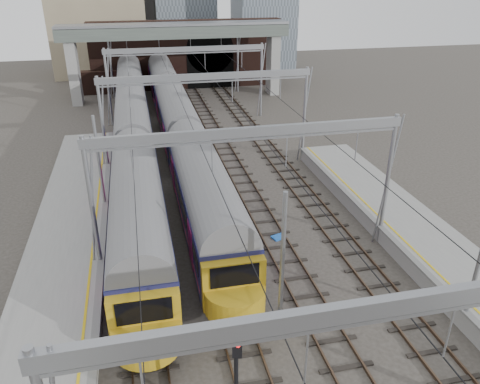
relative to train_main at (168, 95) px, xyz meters
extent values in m
plane|color=#38332D|center=(2.00, -37.21, -2.61)|extent=(160.00, 160.00, 0.00)
cube|color=gray|center=(-8.20, -34.71, -2.06)|extent=(4.20, 55.00, 1.10)
cube|color=slate|center=(-6.15, -34.71, -1.56)|extent=(0.35, 55.00, 0.12)
cube|color=gold|center=(-6.65, -34.71, -1.50)|extent=(0.12, 55.00, 0.01)
cube|color=#4C3828|center=(-4.72, -22.21, -2.52)|extent=(0.08, 80.00, 0.16)
cube|color=#4C3828|center=(-3.28, -22.21, -2.52)|extent=(0.08, 80.00, 0.16)
cube|color=black|center=(-4.00, -22.21, -2.60)|extent=(2.40, 80.00, 0.14)
cube|color=#4C3828|center=(-0.72, -22.21, -2.52)|extent=(0.08, 80.00, 0.16)
cube|color=#4C3828|center=(0.72, -22.21, -2.52)|extent=(0.08, 80.00, 0.16)
cube|color=black|center=(0.00, -22.21, -2.60)|extent=(2.40, 80.00, 0.14)
cube|color=#4C3828|center=(3.28, -22.21, -2.52)|extent=(0.08, 80.00, 0.16)
cube|color=#4C3828|center=(4.72, -22.21, -2.52)|extent=(0.08, 80.00, 0.16)
cube|color=black|center=(4.00, -22.21, -2.60)|extent=(2.40, 80.00, 0.14)
cube|color=#4C3828|center=(7.28, -22.21, -2.52)|extent=(0.08, 80.00, 0.16)
cube|color=#4C3828|center=(8.72, -22.21, -2.52)|extent=(0.08, 80.00, 0.16)
cube|color=black|center=(8.00, -22.21, -2.60)|extent=(2.40, 80.00, 0.14)
cube|color=gray|center=(2.00, -43.21, 4.99)|extent=(16.80, 0.28, 0.50)
cylinder|color=gray|center=(-6.20, -29.21, 1.39)|extent=(0.24, 0.24, 8.00)
cylinder|color=gray|center=(10.20, -29.21, 1.39)|extent=(0.24, 0.24, 8.00)
cube|color=gray|center=(2.00, -29.21, 4.99)|extent=(16.80, 0.28, 0.50)
cylinder|color=gray|center=(-6.20, -15.21, 1.39)|extent=(0.24, 0.24, 8.00)
cylinder|color=gray|center=(10.20, -15.21, 1.39)|extent=(0.24, 0.24, 8.00)
cube|color=gray|center=(2.00, -15.21, 4.99)|extent=(16.80, 0.28, 0.50)
cylinder|color=gray|center=(-6.20, -1.21, 1.39)|extent=(0.24, 0.24, 8.00)
cylinder|color=gray|center=(10.20, -1.21, 1.39)|extent=(0.24, 0.24, 8.00)
cube|color=gray|center=(2.00, -1.21, 4.99)|extent=(16.80, 0.28, 0.50)
cylinder|color=gray|center=(-6.20, 10.79, 1.39)|extent=(0.24, 0.24, 8.00)
cylinder|color=gray|center=(10.20, 10.79, 1.39)|extent=(0.24, 0.24, 8.00)
cube|color=gray|center=(2.00, 10.79, 4.99)|extent=(16.80, 0.28, 0.50)
cube|color=black|center=(-4.00, -22.21, 2.89)|extent=(0.03, 80.00, 0.03)
cube|color=black|center=(0.00, -22.21, 2.89)|extent=(0.03, 80.00, 0.03)
cube|color=black|center=(4.00, -22.21, 2.89)|extent=(0.03, 80.00, 0.03)
cube|color=black|center=(8.00, -22.21, 2.89)|extent=(0.03, 80.00, 0.03)
cube|color=black|center=(4.00, 14.79, 1.89)|extent=(26.00, 2.00, 9.00)
cube|color=black|center=(7.00, 13.77, -0.01)|extent=(6.50, 0.10, 5.20)
cylinder|color=black|center=(7.00, 13.77, 2.59)|extent=(6.50, 0.10, 6.50)
cube|color=black|center=(-8.00, 13.79, -1.11)|extent=(6.00, 1.50, 3.00)
cube|color=gray|center=(-10.50, 8.79, 1.49)|extent=(1.20, 2.50, 8.20)
cube|color=gray|center=(14.50, 8.79, 1.49)|extent=(1.20, 2.50, 8.20)
cube|color=#566159|center=(2.00, 8.79, 5.59)|extent=(28.00, 3.00, 1.40)
cube|color=gray|center=(2.00, 8.79, 6.49)|extent=(28.00, 3.00, 0.30)
cube|color=gray|center=(0.00, 42.79, 6.39)|extent=(18.00, 14.00, 18.00)
cube|color=black|center=(0.00, 0.08, -2.26)|extent=(2.33, 68.91, 0.70)
cube|color=#141B47|center=(0.00, 0.08, -0.29)|extent=(2.96, 68.91, 2.64)
cylinder|color=slate|center=(0.00, 0.08, 1.03)|extent=(2.90, 68.41, 2.90)
cube|color=black|center=(0.00, 0.08, 0.14)|extent=(2.98, 67.71, 0.79)
cube|color=#C63D58|center=(0.00, 0.08, -1.03)|extent=(2.98, 67.91, 0.13)
cube|color=#B58D17|center=(0.00, -34.52, -0.39)|extent=(2.90, 0.60, 2.44)
cube|color=black|center=(0.00, -34.69, 0.24)|extent=(2.22, 0.08, 1.06)
cube|color=black|center=(-4.00, -9.98, -2.26)|extent=(2.34, 51.89, 0.70)
cube|color=#141B47|center=(-4.00, -9.98, -0.28)|extent=(2.98, 51.89, 2.66)
cylinder|color=slate|center=(-4.00, -9.98, 1.05)|extent=(2.92, 51.39, 2.92)
cube|color=black|center=(-4.00, -9.98, 0.15)|extent=(3.00, 50.69, 0.80)
cube|color=#C63D58|center=(-4.00, -9.98, -1.02)|extent=(3.00, 50.89, 0.13)
cube|color=#B58D17|center=(-4.00, -36.07, -0.38)|extent=(2.92, 0.60, 2.46)
cube|color=black|center=(-4.00, -36.24, 0.25)|extent=(2.24, 0.08, 1.06)
cube|color=black|center=(-1.10, -40.20, 1.50)|extent=(0.35, 0.25, 0.82)
sphere|color=red|center=(-1.10, -40.32, 1.69)|extent=(0.16, 0.16, 0.16)
cube|color=silver|center=(-3.08, -34.87, -1.97)|extent=(0.68, 0.58, 1.28)
cube|color=blue|center=(0.43, -34.85, -2.55)|extent=(1.13, 0.96, 0.11)
cube|color=blue|center=(4.33, -27.49, -2.56)|extent=(0.99, 0.83, 0.10)
camera|label=1|loc=(-3.53, -51.35, 12.45)|focal=35.00mm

